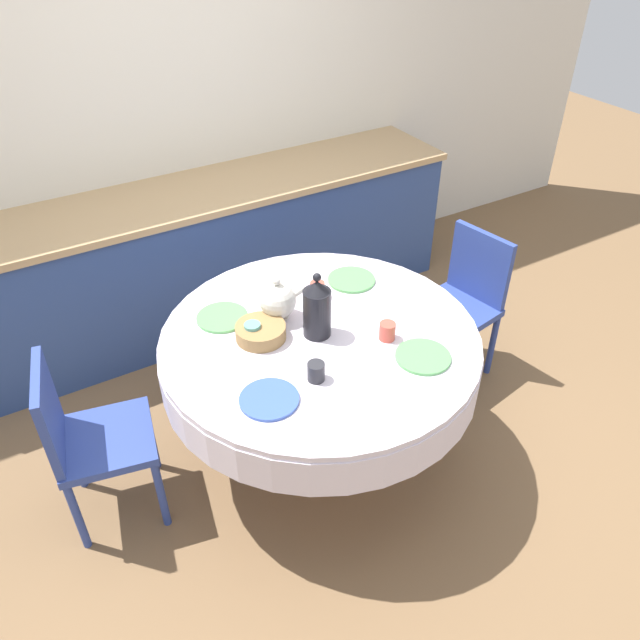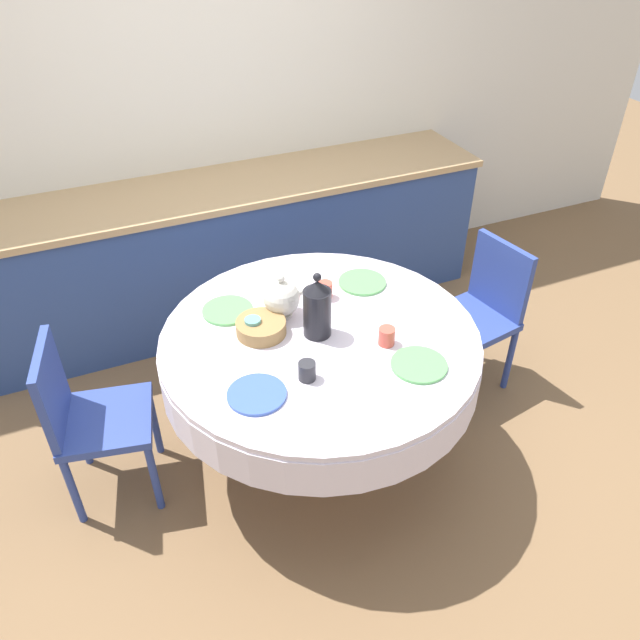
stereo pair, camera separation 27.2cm
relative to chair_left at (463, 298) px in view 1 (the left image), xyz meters
The scene contains 17 objects.
ground_plane 1.16m from the chair_left, behind, with size 12.00×12.00×0.00m, color brown.
wall_back 2.04m from the chair_left, 123.71° to the left, with size 7.00×0.05×2.60m.
kitchen_counter 1.60m from the chair_left, 130.36° to the left, with size 3.24×0.64×0.90m.
dining_table 1.07m from the chair_left, behind, with size 1.44×1.44×0.76m.
chair_left is the anchor object (origin of this frame).
chair_right 2.07m from the chair_left, behind, with size 0.47×0.47×0.86m.
plate_near_left 1.52m from the chair_left, 162.78° to the right, with size 0.24×0.24×0.01m, color #3856AD.
cup_near_left 1.32m from the chair_left, 160.49° to the right, with size 0.07×0.07×0.08m, color #28282D.
plate_near_right 0.97m from the chair_left, 144.02° to the right, with size 0.24×0.24×0.01m, color #5BA85B.
cup_near_right 0.93m from the chair_left, 156.07° to the right, with size 0.07×0.07×0.08m, color #CC4C3D.
plate_far_left 1.40m from the chair_left, behind, with size 0.24×0.24×0.01m, color #5BA85B.
cup_far_left 1.35m from the chair_left, behind, with size 0.07×0.07×0.08m, color #5BA39E.
plate_far_right 0.75m from the chair_left, behind, with size 0.24×0.24×0.01m, color #5BA85B.
cup_far_right 0.96m from the chair_left, behind, with size 0.07×0.07×0.08m, color #CC4C3D.
coffee_carafe 1.14m from the chair_left, behind, with size 0.12×0.12×0.32m.
teapot 1.20m from the chair_left, behind, with size 0.23×0.17×0.22m.
bread_basket 1.31m from the chair_left, behind, with size 0.22×0.22×0.06m, color olive.
Camera 1 is at (-1.12, -1.88, 2.46)m, focal length 35.00 mm.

